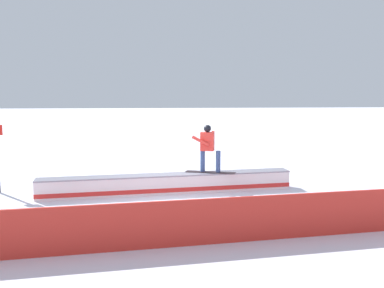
% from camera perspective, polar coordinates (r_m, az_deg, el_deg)
% --- Properties ---
extents(ground_plane, '(120.00, 120.00, 0.00)m').
position_cam_1_polar(ground_plane, '(12.55, -3.29, -6.68)').
color(ground_plane, white).
extents(grind_box, '(7.56, 1.49, 0.57)m').
position_cam_1_polar(grind_box, '(12.49, -3.30, -5.54)').
color(grind_box, white).
rests_on(grind_box, ground_plane).
extents(snowboarder, '(1.53, 0.68, 1.45)m').
position_cam_1_polar(snowboarder, '(12.56, 2.23, -0.37)').
color(snowboarder, black).
rests_on(snowboarder, grind_box).
extents(safety_fence, '(12.36, 1.62, 0.93)m').
position_cam_1_polar(safety_fence, '(8.24, -2.63, -10.88)').
color(safety_fence, red).
rests_on(safety_fence, ground_plane).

